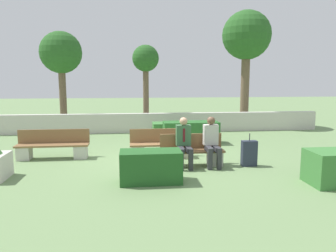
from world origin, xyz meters
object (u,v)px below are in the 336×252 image
(bench_right_side, at_px, (160,147))
(person_seated_man, at_px, (184,140))
(bench_left_side, at_px, (53,147))
(tree_center_right, at_px, (247,38))
(suitcase, at_px, (249,153))
(person_seated_woman, at_px, (212,139))
(tree_leftmost, at_px, (61,54))
(bench_front, at_px, (192,154))
(tree_center_left, at_px, (146,62))

(bench_right_side, relative_size, person_seated_man, 1.36)
(bench_left_side, distance_m, tree_center_right, 10.41)
(suitcase, xyz_separation_m, tree_center_right, (2.38, 7.21, 3.87))
(person_seated_man, distance_m, suitcase, 1.77)
(person_seated_woman, height_order, suitcase, person_seated_woman)
(suitcase, bearing_deg, bench_right_side, 151.95)
(person_seated_woman, distance_m, suitcase, 1.07)
(person_seated_woman, bearing_deg, bench_right_side, 138.78)
(tree_leftmost, bearing_deg, suitcase, -49.98)
(suitcase, bearing_deg, person_seated_man, 176.88)
(bench_front, height_order, bench_right_side, same)
(tree_leftmost, height_order, tree_center_left, tree_leftmost)
(bench_front, bearing_deg, tree_center_left, 98.16)
(person_seated_man, distance_m, tree_leftmost, 8.98)
(tree_center_left, bearing_deg, person_seated_woman, -77.85)
(tree_leftmost, bearing_deg, tree_center_left, -10.38)
(bench_left_side, xyz_separation_m, person_seated_woman, (4.36, -1.33, 0.39))
(bench_front, xyz_separation_m, suitcase, (1.49, -0.23, 0.03))
(bench_right_side, relative_size, suitcase, 2.00)
(person_seated_woman, bearing_deg, bench_front, 164.69)
(bench_front, xyz_separation_m, tree_center_right, (3.87, 6.98, 3.90))
(bench_right_side, height_order, tree_center_left, tree_center_left)
(tree_leftmost, relative_size, tree_center_left, 1.17)
(bench_right_side, height_order, tree_leftmost, tree_leftmost)
(bench_front, bearing_deg, person_seated_man, -150.24)
(person_seated_man, xyz_separation_m, person_seated_woman, (0.73, 0.00, 0.01))
(bench_front, height_order, tree_leftmost, tree_leftmost)
(bench_left_side, distance_m, tree_leftmost, 6.77)
(bench_left_side, distance_m, person_seated_woman, 4.57)
(person_seated_man, height_order, tree_leftmost, tree_leftmost)
(bench_front, height_order, tree_center_left, tree_center_left)
(bench_left_side, bearing_deg, tree_center_right, 32.97)
(bench_left_side, height_order, person_seated_man, person_seated_man)
(tree_center_right, bearing_deg, tree_leftmost, 178.72)
(tree_leftmost, xyz_separation_m, tree_center_left, (3.80, -0.70, -0.37))
(bench_front, relative_size, person_seated_woman, 1.29)
(bench_right_side, distance_m, tree_center_right, 8.53)
(person_seated_woman, height_order, tree_center_right, tree_center_right)
(tree_leftmost, height_order, tree_center_right, tree_center_right)
(bench_left_side, bearing_deg, person_seated_woman, -20.81)
(bench_right_side, height_order, tree_center_right, tree_center_right)
(bench_left_side, bearing_deg, suitcase, -18.76)
(person_seated_man, bearing_deg, tree_center_left, 95.95)
(bench_left_side, xyz_separation_m, bench_right_side, (3.09, -0.22, -0.01))
(bench_right_side, bearing_deg, tree_leftmost, 121.76)
(tree_center_left, bearing_deg, bench_front, -81.84)
(tree_center_left, bearing_deg, person_seated_man, -84.05)
(suitcase, height_order, tree_center_left, tree_center_left)
(person_seated_woman, bearing_deg, bench_left_side, 163.03)
(bench_front, distance_m, person_seated_woman, 0.66)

